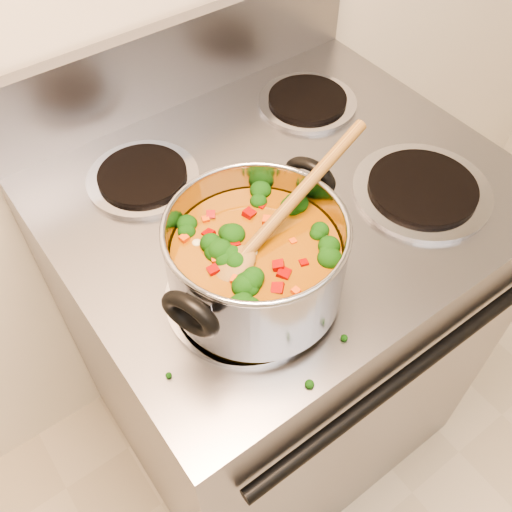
# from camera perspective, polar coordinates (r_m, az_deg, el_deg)

# --- Properties ---
(electric_range) EXTENTS (0.77, 0.69, 1.08)m
(electric_range) POSITION_cam_1_polar(r_m,az_deg,el_deg) (1.33, 1.80, -7.12)
(electric_range) COLOR gray
(electric_range) RESTS_ON ground
(stockpot) EXTENTS (0.30, 0.24, 0.15)m
(stockpot) POSITION_cam_1_polar(r_m,az_deg,el_deg) (0.76, 0.05, -0.51)
(stockpot) COLOR #9C9CA3
(stockpot) RESTS_ON electric_range
(wooden_spoon) EXTENTS (0.30, 0.09, 0.11)m
(wooden_spoon) POSITION_cam_1_polar(r_m,az_deg,el_deg) (0.74, 1.16, 2.68)
(wooden_spoon) COLOR brown
(wooden_spoon) RESTS_ON stockpot
(cooktop_crumbs) EXTENTS (0.27, 0.17, 0.01)m
(cooktop_crumbs) POSITION_cam_1_polar(r_m,az_deg,el_deg) (0.90, -2.51, 2.16)
(cooktop_crumbs) COLOR black
(cooktop_crumbs) RESTS_ON electric_range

